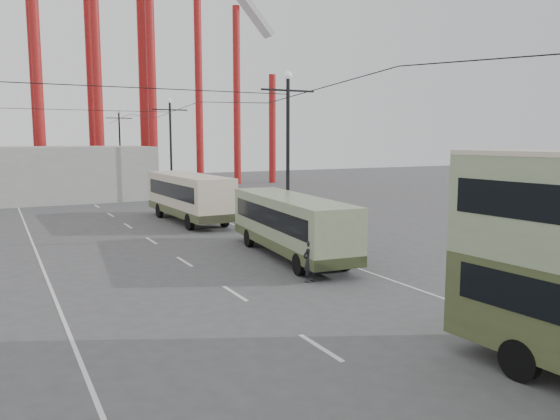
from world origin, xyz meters
TOP-DOWN VIEW (x-y plane):
  - ground at (0.00, 0.00)m, footprint 160.00×160.00m
  - road_markings at (-0.86, 19.70)m, footprint 12.52×120.00m
  - lamp_post_mid at (5.60, 18.00)m, footprint 3.20×0.44m
  - lamp_post_far at (5.60, 40.00)m, footprint 3.20×0.44m
  - lamp_post_distant at (5.60, 62.00)m, footprint 3.20×0.44m
  - fairground_shed at (-6.00, 47.00)m, footprint 22.00×10.00m
  - single_decker_green at (3.90, 14.64)m, footprint 3.48×10.64m
  - single_decker_cream at (3.19, 27.91)m, footprint 2.96×10.61m
  - pedestrian at (2.29, 10.12)m, footprint 0.71×0.55m

SIDE VIEW (x-z plane):
  - ground at x=0.00m, z-range 0.00..0.00m
  - road_markings at x=-0.86m, z-range 0.00..0.01m
  - pedestrian at x=2.29m, z-range 0.00..1.73m
  - single_decker_green at x=3.90m, z-range 0.19..3.14m
  - single_decker_cream at x=3.19m, z-range 0.21..3.48m
  - fairground_shed at x=-6.00m, z-range 0.00..5.00m
  - lamp_post_mid at x=5.60m, z-range 0.02..9.34m
  - lamp_post_far at x=5.60m, z-range 0.02..9.34m
  - lamp_post_distant at x=5.60m, z-range 0.02..9.34m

